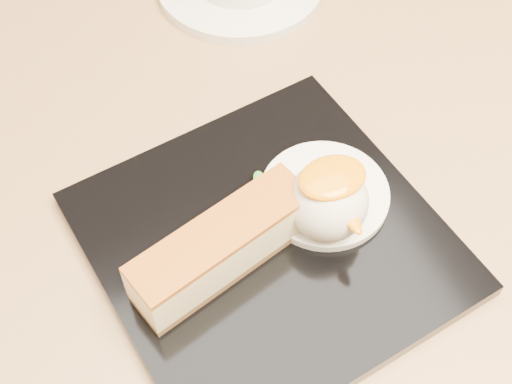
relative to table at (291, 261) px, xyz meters
name	(u,v)px	position (x,y,z in m)	size (l,w,h in m)	color
table	(291,261)	(0.00, 0.00, 0.00)	(0.80, 0.80, 0.72)	black
dessert_plate	(268,243)	(-0.05, -0.06, 0.16)	(0.22, 0.22, 0.01)	black
cheesecake	(222,247)	(-0.09, -0.07, 0.19)	(0.13, 0.06, 0.04)	brown
cream_smear	(325,194)	(0.00, -0.05, 0.17)	(0.09, 0.09, 0.01)	white
ice_cream_scoop	(328,202)	(-0.01, -0.07, 0.19)	(0.05, 0.05, 0.05)	white
mango_sauce	(332,178)	(-0.01, -0.06, 0.22)	(0.05, 0.03, 0.01)	orange
mint_sprig	(272,179)	(-0.03, -0.02, 0.17)	(0.03, 0.02, 0.00)	green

